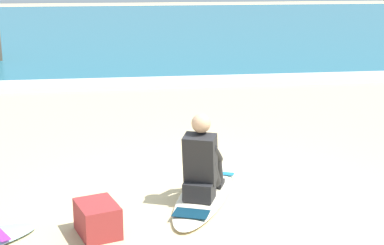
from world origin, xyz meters
name	(u,v)px	position (x,y,z in m)	size (l,w,h in m)	color
ground_plane	(211,202)	(0.00, 0.00, 0.00)	(80.00, 80.00, 0.00)	beige
sea	(134,26)	(0.00, 20.45, 0.05)	(80.00, 28.00, 0.10)	teal
breaking_foam	(159,83)	(0.00, 6.75, 0.06)	(80.00, 0.90, 0.11)	white
surfboard_main	(205,193)	(-0.05, 0.18, 0.04)	(1.25, 2.14, 0.08)	#EFE5C6
surfer_seated	(202,164)	(-0.10, 0.02, 0.44)	(0.57, 0.77, 0.95)	#232326
beach_bag	(98,219)	(-1.24, -0.64, 0.16)	(0.36, 0.48, 0.32)	maroon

